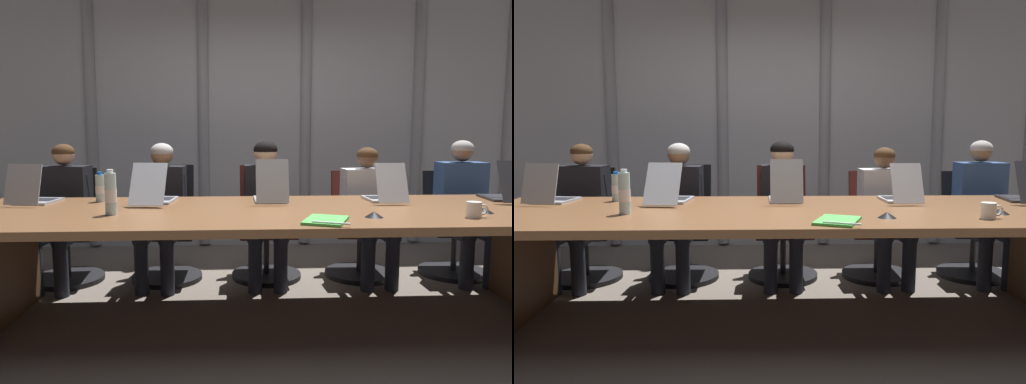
# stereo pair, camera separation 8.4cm
# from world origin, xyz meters

# --- Properties ---
(ground_plane) EXTENTS (13.87, 13.87, 0.00)m
(ground_plane) POSITION_xyz_m (0.00, 0.00, 0.00)
(ground_plane) COLOR #6B6056
(conference_table) EXTENTS (4.10, 1.30, 0.76)m
(conference_table) POSITION_xyz_m (0.00, 0.00, 0.61)
(conference_table) COLOR brown
(conference_table) RESTS_ON ground_plane
(curtain_backdrop) EXTENTS (6.94, 0.17, 2.97)m
(curtain_backdrop) POSITION_xyz_m (-0.00, 2.23, 1.48)
(curtain_backdrop) COLOR #B2B2B7
(curtain_backdrop) RESTS_ON ground_plane
(laptop_left_end) EXTENTS (0.29, 0.42, 0.29)m
(laptop_left_end) POSITION_xyz_m (-1.69, 0.34, 0.81)
(laptop_left_end) COLOR #A8ADB7
(laptop_left_end) RESTS_ON conference_table
(laptop_left_mid) EXTENTS (0.29, 0.52, 0.29)m
(laptop_left_mid) POSITION_xyz_m (-0.84, 0.32, 0.81)
(laptop_left_mid) COLOR #A8ADB7
(laptop_left_mid) RESTS_ON conference_table
(laptop_center) EXTENTS (0.23, 0.41, 0.32)m
(laptop_center) POSITION_xyz_m (-0.02, 0.33, 0.82)
(laptop_center) COLOR #A8ADB7
(laptop_center) RESTS_ON conference_table
(laptop_right_mid) EXTENTS (0.23, 0.43, 0.29)m
(laptop_right_mid) POSITION_xyz_m (0.81, 0.31, 0.81)
(laptop_right_mid) COLOR #BCBCC1
(laptop_right_mid) RESTS_ON conference_table
(laptop_right_end) EXTENTS (0.28, 0.51, 0.30)m
(laptop_right_end) POSITION_xyz_m (1.72, 0.30, 0.82)
(laptop_right_end) COLOR #2D2D33
(laptop_right_end) RESTS_ON conference_table
(office_chair_left_end) EXTENTS (0.60, 0.60, 0.95)m
(office_chair_left_end) POSITION_xyz_m (-1.69, 1.02, 0.35)
(office_chair_left_end) COLOR black
(office_chair_left_end) RESTS_ON ground_plane
(office_chair_left_mid) EXTENTS (0.60, 0.60, 0.97)m
(office_chair_left_mid) POSITION_xyz_m (-0.85, 1.02, 0.36)
(office_chair_left_mid) COLOR black
(office_chair_left_mid) RESTS_ON ground_plane
(office_chair_center) EXTENTS (0.60, 0.60, 0.96)m
(office_chair_center) POSITION_xyz_m (0.00, 1.02, 0.36)
(office_chair_center) COLOR #511E19
(office_chair_center) RESTS_ON ground_plane
(office_chair_right_mid) EXTENTS (0.60, 0.60, 0.91)m
(office_chair_right_mid) POSITION_xyz_m (0.83, 1.02, 0.34)
(office_chair_right_mid) COLOR #511E19
(office_chair_right_mid) RESTS_ON ground_plane
(office_chair_right_end) EXTENTS (0.60, 0.60, 0.91)m
(office_chair_right_end) POSITION_xyz_m (1.68, 1.02, 0.34)
(office_chair_right_end) COLOR black
(office_chair_right_end) RESTS_ON ground_plane
(person_left_end) EXTENTS (0.43, 0.57, 1.16)m
(person_left_end) POSITION_xyz_m (-1.68, 0.86, 0.65)
(person_left_end) COLOR black
(person_left_end) RESTS_ON ground_plane
(person_left_mid) EXTENTS (0.41, 0.56, 1.17)m
(person_left_mid) POSITION_xyz_m (-0.88, 0.86, 0.66)
(person_left_mid) COLOR black
(person_left_mid) RESTS_ON ground_plane
(person_center) EXTENTS (0.37, 0.55, 1.19)m
(person_center) POSITION_xyz_m (-0.01, 0.86, 0.67)
(person_center) COLOR black
(person_center) RESTS_ON ground_plane
(person_right_mid) EXTENTS (0.43, 0.56, 1.13)m
(person_right_mid) POSITION_xyz_m (0.87, 0.86, 0.64)
(person_right_mid) COLOR silver
(person_right_mid) RESTS_ON ground_plane
(person_right_end) EXTENTS (0.40, 0.55, 1.19)m
(person_right_end) POSITION_xyz_m (1.69, 0.86, 0.67)
(person_right_end) COLOR #335184
(person_right_end) RESTS_ON ground_plane
(water_bottle_primary) EXTENTS (0.07, 0.07, 0.28)m
(water_bottle_primary) POSITION_xyz_m (-1.04, -0.15, 0.89)
(water_bottle_primary) COLOR silver
(water_bottle_primary) RESTS_ON conference_table
(water_bottle_secondary) EXTENTS (0.07, 0.07, 0.22)m
(water_bottle_secondary) POSITION_xyz_m (-1.25, 0.42, 0.86)
(water_bottle_secondary) COLOR silver
(water_bottle_secondary) RESTS_ON conference_table
(coffee_mug_near) EXTENTS (0.13, 0.09, 0.09)m
(coffee_mug_near) POSITION_xyz_m (1.14, -0.37, 0.81)
(coffee_mug_near) COLOR white
(coffee_mug_near) RESTS_ON conference_table
(conference_mic_left_side) EXTENTS (0.11, 0.11, 0.03)m
(conference_mic_left_side) POSITION_xyz_m (0.55, -0.33, 0.78)
(conference_mic_left_side) COLOR black
(conference_mic_left_side) RESTS_ON conference_table
(conference_mic_middle) EXTENTS (0.11, 0.11, 0.03)m
(conference_mic_middle) POSITION_xyz_m (1.28, -0.22, 0.78)
(conference_mic_middle) COLOR black
(conference_mic_middle) RESTS_ON conference_table
(spiral_notepad) EXTENTS (0.32, 0.36, 0.03)m
(spiral_notepad) POSITION_xyz_m (0.23, -0.46, 0.77)
(spiral_notepad) COLOR #4CB74C
(spiral_notepad) RESTS_ON conference_table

